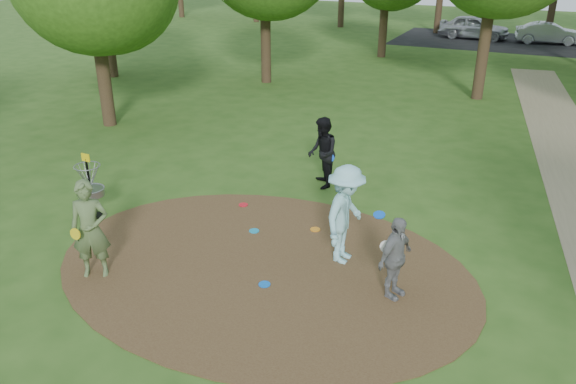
% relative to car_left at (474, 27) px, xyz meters
% --- Properties ---
extents(ground, '(100.00, 100.00, 0.00)m').
position_rel_car_left_xyz_m(ground, '(0.37, -30.46, -0.74)').
color(ground, '#2D5119').
rests_on(ground, ground).
extents(dirt_clearing, '(8.40, 8.40, 0.02)m').
position_rel_car_left_xyz_m(dirt_clearing, '(0.37, -30.46, -0.73)').
color(dirt_clearing, '#47301C').
rests_on(dirt_clearing, ground).
extents(parking_lot, '(14.00, 8.00, 0.01)m').
position_rel_car_left_xyz_m(parking_lot, '(2.37, -0.46, -0.73)').
color(parking_lot, black).
rests_on(parking_lot, ground).
extents(player_observer_with_disc, '(0.84, 0.76, 1.93)m').
position_rel_car_left_xyz_m(player_observer_with_disc, '(-2.34, -32.05, 0.23)').
color(player_observer_with_disc, '#556B3E').
rests_on(player_observer_with_disc, ground).
extents(player_throwing_with_disc, '(1.20, 1.34, 2.01)m').
position_rel_car_left_xyz_m(player_throwing_with_disc, '(1.73, -29.57, 0.27)').
color(player_throwing_with_disc, '#99DBE4').
rests_on(player_throwing_with_disc, ground).
extents(player_walking_with_disc, '(1.04, 1.11, 1.82)m').
position_rel_car_left_xyz_m(player_walking_with_disc, '(-0.03, -26.33, 0.17)').
color(player_walking_with_disc, black).
rests_on(player_walking_with_disc, ground).
extents(player_waiting_with_disc, '(0.65, 0.99, 1.56)m').
position_rel_car_left_xyz_m(player_waiting_with_disc, '(2.94, -30.38, 0.04)').
color(player_waiting_with_disc, gray).
rests_on(player_waiting_with_disc, ground).
extents(disc_ground_cyan, '(0.22, 0.22, 0.02)m').
position_rel_car_left_xyz_m(disc_ground_cyan, '(-0.44, -29.29, -0.71)').
color(disc_ground_cyan, '#1890C0').
rests_on(disc_ground_cyan, dirt_clearing).
extents(disc_ground_blue, '(0.22, 0.22, 0.02)m').
position_rel_car_left_xyz_m(disc_ground_blue, '(0.72, -31.05, -0.71)').
color(disc_ground_blue, blue).
rests_on(disc_ground_blue, dirt_clearing).
extents(disc_ground_red, '(0.22, 0.22, 0.02)m').
position_rel_car_left_xyz_m(disc_ground_red, '(-1.29, -28.22, -0.71)').
color(disc_ground_red, red).
rests_on(disc_ground_red, dirt_clearing).
extents(car_left, '(4.38, 1.87, 1.48)m').
position_rel_car_left_xyz_m(car_left, '(0.00, 0.00, 0.00)').
color(car_left, '#B2B2BA').
rests_on(car_left, ground).
extents(car_right, '(3.98, 1.77, 1.27)m').
position_rel_car_left_xyz_m(car_right, '(4.44, -0.05, -0.10)').
color(car_right, '#9EA2A5').
rests_on(car_right, ground).
extents(disc_ground_orange, '(0.22, 0.22, 0.02)m').
position_rel_car_left_xyz_m(disc_ground_orange, '(0.75, -28.66, -0.71)').
color(disc_ground_orange, orange).
rests_on(disc_ground_orange, dirt_clearing).
extents(disc_golf_basket, '(0.63, 0.63, 1.54)m').
position_rel_car_left_xyz_m(disc_golf_basket, '(-4.13, -30.16, 0.14)').
color(disc_golf_basket, black).
rests_on(disc_golf_basket, ground).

